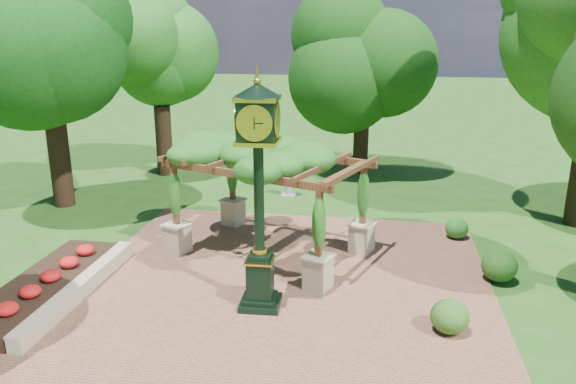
# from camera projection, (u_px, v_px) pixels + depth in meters

# --- Properties ---
(ground) EXTENTS (120.00, 120.00, 0.00)m
(ground) POSITION_uv_depth(u_px,v_px,m) (269.00, 324.00, 11.95)
(ground) COLOR #1E4714
(ground) RESTS_ON ground
(brick_plaza) EXTENTS (10.00, 12.00, 0.04)m
(brick_plaza) POSITION_uv_depth(u_px,v_px,m) (277.00, 301.00, 12.89)
(brick_plaza) COLOR brown
(brick_plaza) RESTS_ON ground
(border_wall) EXTENTS (0.35, 5.00, 0.40)m
(border_wall) POSITION_uv_depth(u_px,v_px,m) (80.00, 289.00, 13.08)
(border_wall) COLOR #C6B793
(border_wall) RESTS_ON ground
(flower_bed) EXTENTS (1.50, 5.00, 0.36)m
(flower_bed) POSITION_uv_depth(u_px,v_px,m) (44.00, 287.00, 13.22)
(flower_bed) COLOR red
(flower_bed) RESTS_ON ground
(pedestal_clock) EXTENTS (1.04, 1.04, 5.07)m
(pedestal_clock) POSITION_uv_depth(u_px,v_px,m) (259.00, 178.00, 11.80)
(pedestal_clock) COLOR black
(pedestal_clock) RESTS_ON brick_plaza
(pergola) EXTENTS (5.87, 4.77, 3.20)m
(pergola) POSITION_uv_depth(u_px,v_px,m) (269.00, 161.00, 14.91)
(pergola) COLOR #BFB58E
(pergola) RESTS_ON brick_plaza
(sundial) EXTENTS (0.56, 0.56, 0.93)m
(sundial) POSITION_uv_depth(u_px,v_px,m) (288.00, 185.00, 20.71)
(sundial) COLOR gray
(sundial) RESTS_ON ground
(shrub_front) EXTENTS (1.00, 1.00, 0.71)m
(shrub_front) POSITION_uv_depth(u_px,v_px,m) (450.00, 316.00, 11.47)
(shrub_front) COLOR #285518
(shrub_front) RESTS_ON brick_plaza
(shrub_mid) EXTENTS (0.99, 0.99, 0.78)m
(shrub_mid) POSITION_uv_depth(u_px,v_px,m) (499.00, 266.00, 13.78)
(shrub_mid) COLOR #214D15
(shrub_mid) RESTS_ON brick_plaza
(shrub_back) EXTENTS (0.81, 0.81, 0.61)m
(shrub_back) POSITION_uv_depth(u_px,v_px,m) (457.00, 228.00, 16.57)
(shrub_back) COLOR #25651D
(shrub_back) RESTS_ON brick_plaza
(tree_west_near) EXTENTS (4.45, 4.45, 8.32)m
(tree_west_near) POSITION_uv_depth(u_px,v_px,m) (45.00, 37.00, 18.17)
(tree_west_near) COLOR #301D13
(tree_west_near) RESTS_ON ground
(tree_west_far) EXTENTS (3.80, 3.80, 7.48)m
(tree_west_far) POSITION_uv_depth(u_px,v_px,m) (158.00, 50.00, 22.38)
(tree_west_far) COLOR black
(tree_west_far) RESTS_ON ground
(tree_north) EXTENTS (4.21, 4.21, 7.15)m
(tree_north) POSITION_uv_depth(u_px,v_px,m) (364.00, 55.00, 22.83)
(tree_north) COLOR #301E13
(tree_north) RESTS_ON ground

